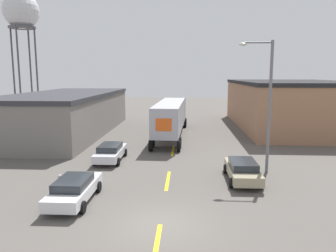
{
  "coord_description": "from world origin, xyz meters",
  "views": [
    {
      "loc": [
        1.08,
        -13.49,
        6.53
      ],
      "look_at": [
        -0.29,
        11.72,
        2.55
      ],
      "focal_mm": 35.0,
      "sensor_mm": 36.0,
      "label": 1
    }
  ],
  "objects_px": {
    "semi_truck": "(172,115)",
    "parked_car_right_near": "(243,170)",
    "fire_hydrant": "(60,183)",
    "water_tower": "(21,13)",
    "street_lamp": "(266,99)",
    "parked_car_left_near": "(74,189)",
    "parked_car_left_far": "(110,152)"
  },
  "relations": [
    {
      "from": "semi_truck",
      "to": "fire_hydrant",
      "type": "bearing_deg",
      "value": -106.02
    },
    {
      "from": "parked_car_left_near",
      "to": "fire_hydrant",
      "type": "distance_m",
      "value": 2.11
    },
    {
      "from": "semi_truck",
      "to": "parked_car_right_near",
      "type": "bearing_deg",
      "value": -68.78
    },
    {
      "from": "semi_truck",
      "to": "water_tower",
      "type": "distance_m",
      "value": 34.77
    },
    {
      "from": "water_tower",
      "to": "fire_hydrant",
      "type": "bearing_deg",
      "value": -61.57
    },
    {
      "from": "street_lamp",
      "to": "fire_hydrant",
      "type": "bearing_deg",
      "value": -161.01
    },
    {
      "from": "semi_truck",
      "to": "street_lamp",
      "type": "height_order",
      "value": "street_lamp"
    },
    {
      "from": "fire_hydrant",
      "to": "water_tower",
      "type": "bearing_deg",
      "value": 118.43
    },
    {
      "from": "parked_car_left_far",
      "to": "parked_car_left_near",
      "type": "bearing_deg",
      "value": -90.0
    },
    {
      "from": "parked_car_left_near",
      "to": "fire_hydrant",
      "type": "bearing_deg",
      "value": 131.3
    },
    {
      "from": "parked_car_right_near",
      "to": "street_lamp",
      "type": "xyz_separation_m",
      "value": [
        1.71,
        1.89,
        4.28
      ]
    },
    {
      "from": "semi_truck",
      "to": "water_tower",
      "type": "relative_size",
      "value": 0.82
    },
    {
      "from": "water_tower",
      "to": "fire_hydrant",
      "type": "xyz_separation_m",
      "value": [
        19.65,
        -36.31,
        -15.95
      ]
    },
    {
      "from": "water_tower",
      "to": "semi_truck",
      "type": "bearing_deg",
      "value": -37.37
    },
    {
      "from": "fire_hydrant",
      "to": "parked_car_right_near",
      "type": "bearing_deg",
      "value": 12.51
    },
    {
      "from": "parked_car_left_near",
      "to": "fire_hydrant",
      "type": "height_order",
      "value": "parked_car_left_near"
    },
    {
      "from": "parked_car_right_near",
      "to": "parked_car_left_far",
      "type": "xyz_separation_m",
      "value": [
        -9.27,
        4.26,
        0.0
      ]
    },
    {
      "from": "parked_car_left_near",
      "to": "parked_car_left_far",
      "type": "relative_size",
      "value": 1.0
    },
    {
      "from": "parked_car_right_near",
      "to": "fire_hydrant",
      "type": "distance_m",
      "value": 10.91
    },
    {
      "from": "street_lamp",
      "to": "fire_hydrant",
      "type": "xyz_separation_m",
      "value": [
        -12.36,
        -4.25,
        -4.51
      ]
    },
    {
      "from": "semi_truck",
      "to": "street_lamp",
      "type": "distance_m",
      "value": 14.68
    },
    {
      "from": "semi_truck",
      "to": "parked_car_right_near",
      "type": "height_order",
      "value": "semi_truck"
    },
    {
      "from": "water_tower",
      "to": "fire_hydrant",
      "type": "distance_m",
      "value": 44.26
    },
    {
      "from": "fire_hydrant",
      "to": "parked_car_left_far",
      "type": "bearing_deg",
      "value": 78.17
    },
    {
      "from": "parked_car_right_near",
      "to": "water_tower",
      "type": "xyz_separation_m",
      "value": [
        -30.31,
        33.95,
        15.73
      ]
    },
    {
      "from": "parked_car_left_far",
      "to": "street_lamp",
      "type": "xyz_separation_m",
      "value": [
        10.98,
        -2.36,
        4.28
      ]
    },
    {
      "from": "semi_truck",
      "to": "parked_car_left_far",
      "type": "relative_size",
      "value": 3.47
    },
    {
      "from": "semi_truck",
      "to": "water_tower",
      "type": "height_order",
      "value": "water_tower"
    },
    {
      "from": "semi_truck",
      "to": "fire_hydrant",
      "type": "height_order",
      "value": "semi_truck"
    },
    {
      "from": "parked_car_left_near",
      "to": "water_tower",
      "type": "bearing_deg",
      "value": 119.05
    },
    {
      "from": "semi_truck",
      "to": "street_lamp",
      "type": "xyz_separation_m",
      "value": [
        6.76,
        -12.76,
        2.66
      ]
    },
    {
      "from": "semi_truck",
      "to": "parked_car_left_near",
      "type": "xyz_separation_m",
      "value": [
        -4.22,
        -18.59,
        -1.63
      ]
    }
  ]
}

